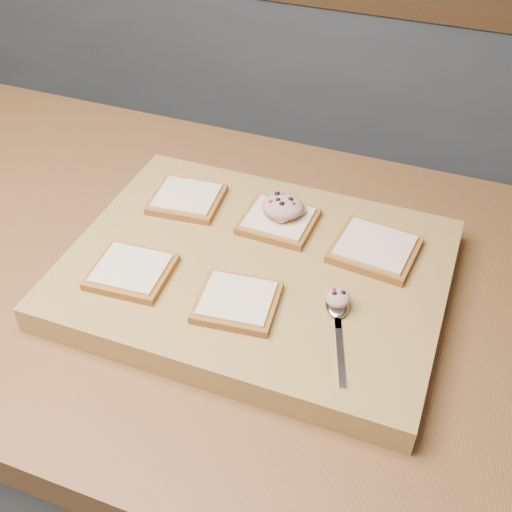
{
  "coord_description": "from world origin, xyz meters",
  "views": [
    {
      "loc": [
        0.4,
        -0.67,
        1.58
      ],
      "look_at": [
        0.15,
        -0.01,
        0.96
      ],
      "focal_mm": 45.0,
      "sensor_mm": 36.0,
      "label": 1
    }
  ],
  "objects_px": {
    "tuna_salad_dollop": "(283,206)",
    "spoon": "(337,312)",
    "cutting_board": "(256,273)",
    "bread_far_center": "(279,221)"
  },
  "relations": [
    {
      "from": "cutting_board",
      "to": "tuna_salad_dollop",
      "type": "xyz_separation_m",
      "value": [
        0.0,
        0.11,
        0.05
      ]
    },
    {
      "from": "cutting_board",
      "to": "spoon",
      "type": "xyz_separation_m",
      "value": [
        0.14,
        -0.06,
        0.03
      ]
    },
    {
      "from": "tuna_salad_dollop",
      "to": "bread_far_center",
      "type": "bearing_deg",
      "value": -109.27
    },
    {
      "from": "cutting_board",
      "to": "spoon",
      "type": "relative_size",
      "value": 3.46
    },
    {
      "from": "tuna_salad_dollop",
      "to": "spoon",
      "type": "distance_m",
      "value": 0.22
    },
    {
      "from": "cutting_board",
      "to": "spoon",
      "type": "distance_m",
      "value": 0.16
    },
    {
      "from": "tuna_salad_dollop",
      "to": "spoon",
      "type": "bearing_deg",
      "value": -50.43
    },
    {
      "from": "tuna_salad_dollop",
      "to": "spoon",
      "type": "xyz_separation_m",
      "value": [
        0.14,
        -0.17,
        -0.03
      ]
    },
    {
      "from": "spoon",
      "to": "tuna_salad_dollop",
      "type": "bearing_deg",
      "value": 129.57
    },
    {
      "from": "bread_far_center",
      "to": "spoon",
      "type": "xyz_separation_m",
      "value": [
        0.14,
        -0.16,
        -0.0
      ]
    }
  ]
}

